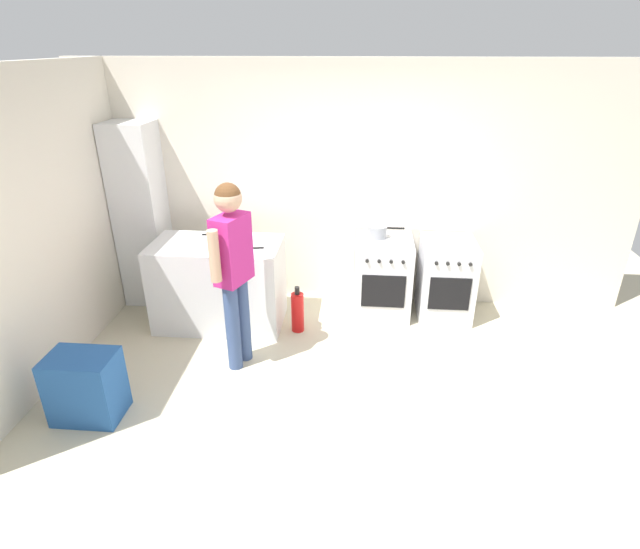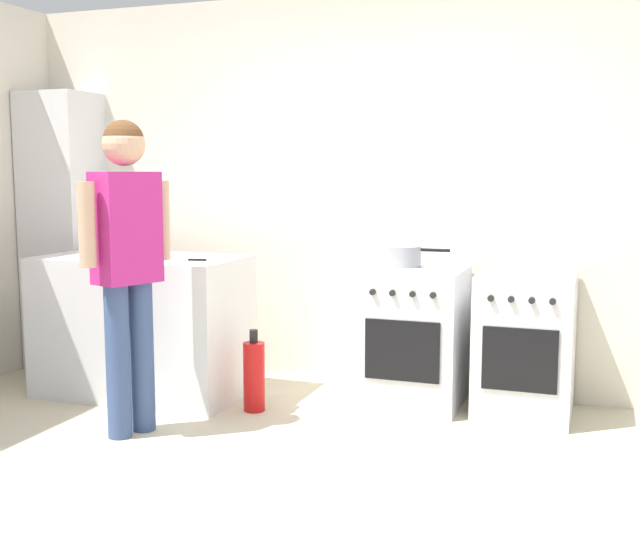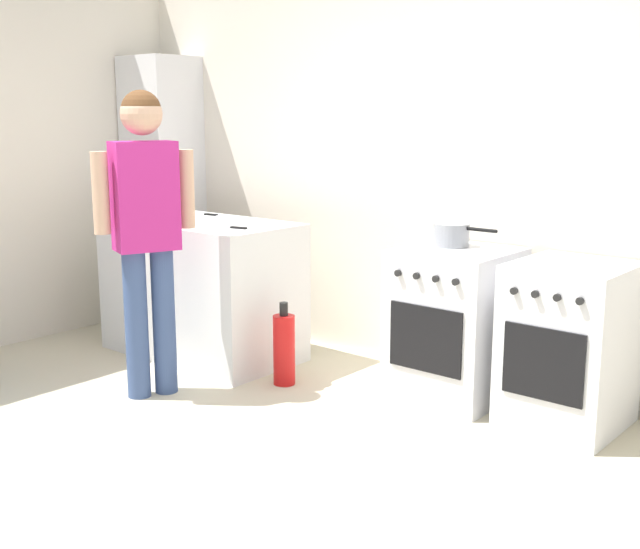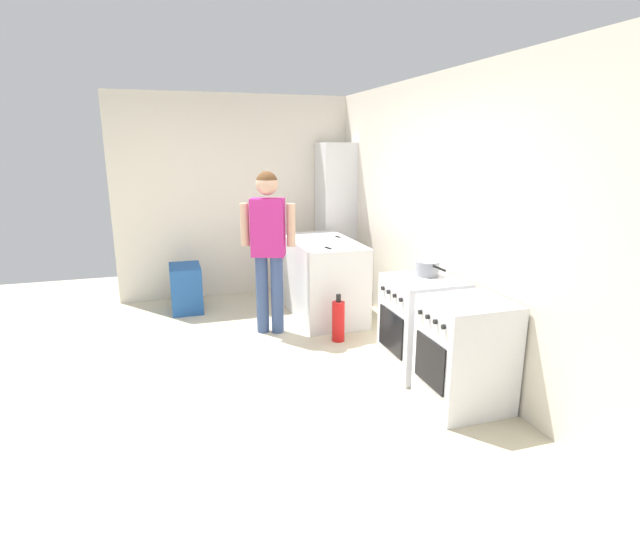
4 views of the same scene
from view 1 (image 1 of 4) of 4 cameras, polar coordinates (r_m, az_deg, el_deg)
The scene contains 14 objects.
ground_plane at distance 4.31m, azimuth 2.66°, elevation -14.27°, with size 8.00×8.00×0.00m, color beige.
back_wall at distance 5.47m, azimuth 3.84°, elevation 9.87°, with size 6.00×0.10×2.60m, color silver.
side_wall_left at distance 4.82m, azimuth -29.45°, elevation 4.50°, with size 0.10×3.10×2.60m, color silver.
counter_unit at distance 5.27m, azimuth -11.47°, elevation -1.08°, with size 1.30×0.70×0.90m, color silver.
oven_left at distance 5.43m, azimuth 7.17°, elevation -0.24°, with size 0.60×0.62×0.85m.
oven_right at distance 5.50m, azimuth 14.16°, elevation -0.49°, with size 0.55×0.62×0.85m.
pot at distance 5.30m, azimuth 6.58°, elevation 4.88°, with size 0.39×0.21×0.13m.
knife_carving at distance 4.91m, azimuth -8.20°, elevation 2.96°, with size 0.33×0.09×0.01m.
knife_paring at distance 5.34m, azimuth -12.41°, elevation 4.48°, with size 0.21×0.05×0.01m.
person at distance 4.31m, azimuth -9.92°, elevation 1.56°, with size 0.31×0.54×1.71m.
fire_extinguisher at distance 5.13m, azimuth -2.58°, elevation -4.28°, with size 0.13×0.13×0.50m.
recycling_crate_lower at distance 4.48m, azimuth -24.87°, elevation -12.97°, with size 0.52×0.36×0.28m, color #235193.
recycling_crate_upper at distance 4.33m, azimuth -25.55°, elevation -10.01°, with size 0.52×0.36×0.28m, color #235193.
larder_cabinet at distance 5.82m, azimuth -19.75°, elevation 6.28°, with size 0.48×0.44×2.00m, color silver.
Camera 1 is at (0.09, -3.33, 2.73)m, focal length 28.00 mm.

